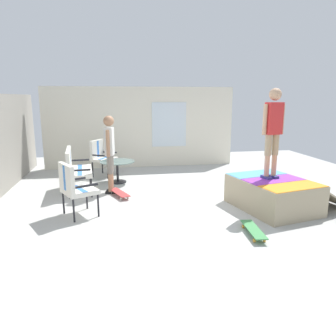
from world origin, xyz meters
name	(u,v)px	position (x,y,z in m)	size (l,w,h in m)	color
ground_plane	(180,203)	(0.00, 0.00, -0.05)	(12.00, 12.00, 0.10)	#B2B2AD
house_facade	(141,127)	(3.80, 0.49, 1.27)	(0.23, 6.00, 2.53)	silver
skate_ramp	(274,194)	(-0.77, -1.76, 0.30)	(2.00, 2.33, 0.61)	tan
patio_bench	(75,166)	(1.16, 2.30, 0.62)	(1.29, 0.66, 1.02)	black
patio_chair_near_house	(101,154)	(2.69, 1.74, 0.61)	(0.81, 0.78, 1.02)	black
patio_chair_by_wall	(74,185)	(-0.56, 2.13, 0.61)	(0.80, 0.77, 1.02)	black
patio_table	(117,167)	(1.82, 1.30, 0.40)	(0.90, 0.90, 0.57)	black
person_watching	(110,148)	(0.92, 1.47, 1.06)	(0.48, 0.28, 1.80)	black
person_skater	(273,126)	(-0.67, -1.70, 1.64)	(0.29, 0.47, 1.76)	navy
skateboard_by_bench	(119,193)	(0.57, 1.28, 0.08)	(0.82, 0.48, 0.10)	#B23838
skateboard_spare	(253,230)	(-1.91, -0.83, 0.08)	(0.81, 0.27, 0.10)	#3F8C4C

